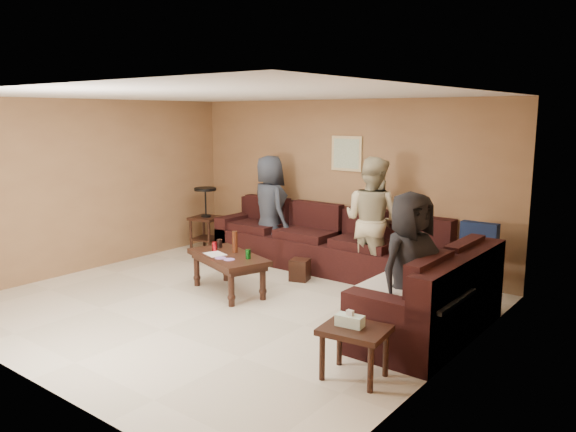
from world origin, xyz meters
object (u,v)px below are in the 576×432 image
object	(u,v)px
sectional_sofa	(352,263)
person_left	(270,208)
side_table_right	(354,334)
person_middle	(372,220)
waste_bin	(300,270)
coffee_table	(228,260)
end_table_left	(206,217)
person_right	(409,269)

from	to	relation	value
sectional_sofa	person_left	size ratio (longest dim) A/B	2.81
sectional_sofa	side_table_right	size ratio (longest dim) A/B	7.55
person_middle	waste_bin	bearing A→B (deg)	35.34
coffee_table	end_table_left	world-z (taller)	end_table_left
side_table_right	person_left	world-z (taller)	person_left
waste_bin	person_right	bearing A→B (deg)	-27.09
side_table_right	coffee_table	bearing A→B (deg)	157.06
end_table_left	waste_bin	distance (m)	2.44
sectional_sofa	person_right	xyz separation A→B (m)	(1.43, -1.28, 0.45)
coffee_table	person_right	distance (m)	2.60
person_left	person_right	distance (m)	3.68
end_table_left	sectional_sofa	bearing A→B (deg)	-5.80
coffee_table	side_table_right	size ratio (longest dim) A/B	2.18
end_table_left	person_left	xyz separation A→B (m)	(1.28, 0.15, 0.27)
coffee_table	person_middle	xyz separation A→B (m)	(1.22, 1.53, 0.44)
end_table_left	side_table_right	size ratio (longest dim) A/B	1.72
end_table_left	person_left	distance (m)	1.32
coffee_table	person_right	xyz separation A→B (m)	(2.57, -0.11, 0.35)
coffee_table	side_table_right	world-z (taller)	coffee_table
coffee_table	person_right	bearing A→B (deg)	-2.38
sectional_sofa	person_middle	world-z (taller)	person_middle
coffee_table	person_left	world-z (taller)	person_left
coffee_table	person_middle	bearing A→B (deg)	51.45
sectional_sofa	waste_bin	bearing A→B (deg)	-166.57
person_left	side_table_right	bearing A→B (deg)	163.56
coffee_table	waste_bin	world-z (taller)	coffee_table
side_table_right	person_left	size ratio (longest dim) A/B	0.37
side_table_right	waste_bin	size ratio (longest dim) A/B	2.07
sectional_sofa	person_right	world-z (taller)	person_right
side_table_right	person_middle	xyz separation A→B (m)	(-1.31, 2.61, 0.46)
end_table_left	side_table_right	world-z (taller)	end_table_left
person_left	person_middle	size ratio (longest dim) A/B	0.96
person_left	person_right	world-z (taller)	person_left
sectional_sofa	person_middle	distance (m)	0.65
sectional_sofa	person_middle	bearing A→B (deg)	77.41
coffee_table	person_left	bearing A→B (deg)	112.03
person_right	coffee_table	bearing A→B (deg)	102.39
side_table_right	person_left	bearing A→B (deg)	139.65
person_right	waste_bin	bearing A→B (deg)	77.67
waste_bin	person_right	distance (m)	2.51
coffee_table	end_table_left	bearing A→B (deg)	142.55
side_table_right	person_right	size ratio (longest dim) A/B	0.40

